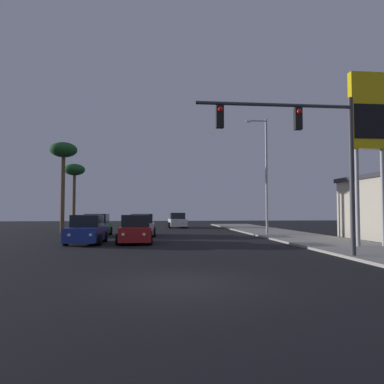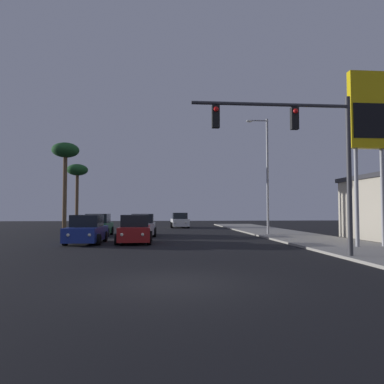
# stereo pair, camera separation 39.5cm
# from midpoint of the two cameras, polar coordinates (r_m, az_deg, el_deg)

# --- Properties ---
(ground_plane) EXTENTS (120.00, 120.00, 0.00)m
(ground_plane) POSITION_cam_midpoint_polar(r_m,az_deg,el_deg) (10.23, -1.92, -13.78)
(ground_plane) COLOR black
(sidewalk_right) EXTENTS (5.00, 60.00, 0.12)m
(sidewalk_right) POSITION_cam_midpoint_polar(r_m,az_deg,el_deg) (22.48, 21.74, -7.43)
(sidewalk_right) COLOR #9E998E
(sidewalk_right) RESTS_ON ground
(car_blue) EXTENTS (2.04, 4.34, 1.68)m
(car_blue) POSITION_cam_midpoint_polar(r_m,az_deg,el_deg) (22.97, -15.29, -5.67)
(car_blue) COLOR navy
(car_blue) RESTS_ON ground
(car_green) EXTENTS (2.04, 4.33, 1.68)m
(car_green) POSITION_cam_midpoint_polar(r_m,az_deg,el_deg) (29.62, -13.78, -5.03)
(car_green) COLOR #195933
(car_green) RESTS_ON ground
(car_white) EXTENTS (2.04, 4.34, 1.68)m
(car_white) POSITION_cam_midpoint_polar(r_m,az_deg,el_deg) (42.48, -1.62, -4.42)
(car_white) COLOR silver
(car_white) RESTS_ON ground
(car_silver) EXTENTS (2.04, 4.33, 1.68)m
(car_silver) POSITION_cam_midpoint_polar(r_m,az_deg,el_deg) (29.05, -7.10, -5.13)
(car_silver) COLOR #B7B7BC
(car_silver) RESTS_ON ground
(car_red) EXTENTS (2.04, 4.33, 1.68)m
(car_red) POSITION_cam_midpoint_polar(r_m,az_deg,el_deg) (22.76, -8.21, -5.77)
(car_red) COLOR maroon
(car_red) RESTS_ON ground
(traffic_light_mast) EXTENTS (6.56, 0.36, 6.50)m
(traffic_light_mast) POSITION_cam_midpoint_polar(r_m,az_deg,el_deg) (16.00, 17.56, 7.17)
(traffic_light_mast) COLOR #38383D
(traffic_light_mast) RESTS_ON sidewalk_right
(street_lamp) EXTENTS (1.74, 0.24, 9.00)m
(street_lamp) POSITION_cam_midpoint_polar(r_m,az_deg,el_deg) (29.77, 11.56, 3.36)
(street_lamp) COLOR #99999E
(street_lamp) RESTS_ON sidewalk_right
(gas_station_sign) EXTENTS (2.00, 0.42, 9.00)m
(gas_station_sign) POSITION_cam_midpoint_polar(r_m,az_deg,el_deg) (21.69, 25.72, 9.90)
(gas_station_sign) COLOR #99999E
(gas_station_sign) RESTS_ON sidewalk_right
(palm_tree_mid) EXTENTS (2.40, 2.40, 7.99)m
(palm_tree_mid) POSITION_cam_midpoint_polar(r_m,az_deg,el_deg) (35.35, -18.43, 5.43)
(palm_tree_mid) COLOR brown
(palm_tree_mid) RESTS_ON ground
(palm_tree_far) EXTENTS (2.40, 2.40, 7.30)m
(palm_tree_far) POSITION_cam_midpoint_polar(r_m,az_deg,el_deg) (45.20, -16.84, 2.83)
(palm_tree_far) COLOR brown
(palm_tree_far) RESTS_ON ground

